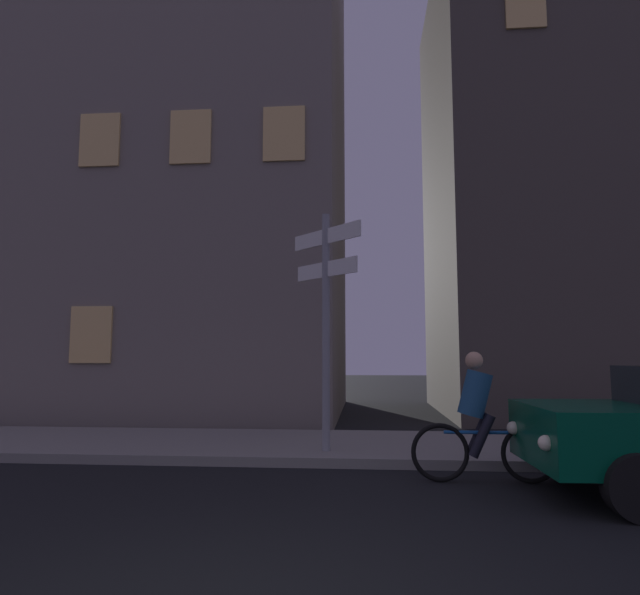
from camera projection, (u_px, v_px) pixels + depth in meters
The scene contains 4 objects.
sidewalk_kerb at pixel (314, 446), 8.95m from camera, with size 40.00×2.87×0.14m, color gray.
signpost at pixel (326, 307), 8.33m from camera, with size 1.11×1.11×3.62m.
cyclist at pixel (480, 421), 6.74m from camera, with size 1.82×0.32×1.61m.
building_left_block at pixel (165, 137), 15.83m from camera, with size 10.23×7.58×15.84m.
Camera 1 is at (0.85, -2.96, 1.57)m, focal length 30.39 mm.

